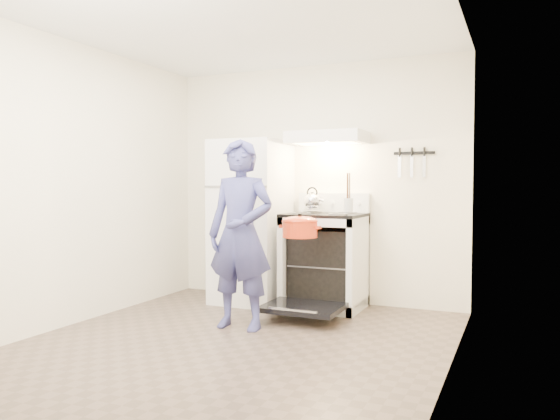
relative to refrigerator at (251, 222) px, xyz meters
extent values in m
plane|color=brown|center=(0.58, -1.45, -0.85)|extent=(3.60, 3.60, 0.00)
cube|color=white|center=(0.58, 0.35, 0.40)|extent=(3.20, 0.02, 2.50)
cube|color=white|center=(0.00, 0.00, 0.00)|extent=(0.70, 0.70, 1.70)
cube|color=white|center=(0.81, 0.02, -0.39)|extent=(0.76, 0.65, 0.92)
cube|color=black|center=(0.81, 0.02, 0.09)|extent=(0.76, 0.65, 0.03)
cube|color=white|center=(0.81, 0.31, 0.20)|extent=(0.76, 0.07, 0.20)
cube|color=black|center=(0.81, -0.57, -0.72)|extent=(0.70, 0.54, 0.04)
cube|color=gray|center=(0.81, 0.02, -0.41)|extent=(0.60, 0.52, 0.01)
cube|color=white|center=(0.81, 0.10, 0.86)|extent=(0.76, 0.50, 0.12)
cube|color=black|center=(1.63, 0.33, 0.70)|extent=(0.40, 0.02, 0.03)
cylinder|color=#98724E|center=(0.78, 0.07, -0.40)|extent=(0.34, 0.34, 0.02)
cylinder|color=silver|center=(1.11, -0.16, 0.20)|extent=(0.11, 0.11, 0.13)
imported|color=navy|center=(0.41, -1.00, -0.04)|extent=(0.60, 0.41, 1.63)
camera|label=1|loc=(2.60, -5.13, 0.38)|focal=35.00mm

